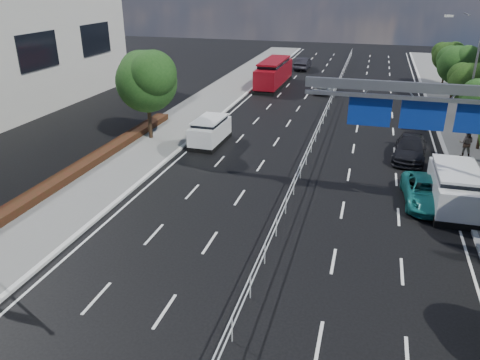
% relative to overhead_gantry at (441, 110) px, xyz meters
% --- Properties ---
extents(ground, '(160.00, 160.00, 0.00)m').
position_rel_overhead_gantry_xyz_m(ground, '(-6.74, -10.05, -5.61)').
color(ground, black).
rests_on(ground, ground).
extents(kerb_near, '(0.25, 140.00, 0.15)m').
position_rel_overhead_gantry_xyz_m(kerb_near, '(-15.74, -10.05, -5.54)').
color(kerb_near, silver).
rests_on(kerb_near, ground).
extents(median_fence, '(0.05, 85.00, 1.02)m').
position_rel_overhead_gantry_xyz_m(median_fence, '(-6.74, 12.45, -5.08)').
color(median_fence, silver).
rests_on(median_fence, ground).
extents(hedge_near, '(1.00, 36.00, 0.44)m').
position_rel_overhead_gantry_xyz_m(hedge_near, '(-20.04, -5.05, -5.25)').
color(hedge_near, black).
rests_on(hedge_near, sidewalk_near).
extents(overhead_gantry, '(10.24, 0.38, 7.45)m').
position_rel_overhead_gantry_xyz_m(overhead_gantry, '(0.00, 0.00, 0.00)').
color(overhead_gantry, gray).
rests_on(overhead_gantry, ground).
extents(streetlight_far, '(2.78, 2.40, 9.00)m').
position_rel_overhead_gantry_xyz_m(streetlight_far, '(3.76, 15.95, -0.40)').
color(streetlight_far, gray).
rests_on(streetlight_far, ground).
extents(near_tree_back, '(4.84, 4.51, 6.69)m').
position_rel_overhead_gantry_xyz_m(near_tree_back, '(-18.68, 7.92, -1.00)').
color(near_tree_back, black).
rests_on(near_tree_back, ground).
extents(far_tree_f, '(3.52, 3.28, 5.02)m').
position_rel_overhead_gantry_xyz_m(far_tree_f, '(4.50, 19.43, -2.12)').
color(far_tree_f, black).
rests_on(far_tree_f, ground).
extents(far_tree_g, '(3.96, 3.69, 5.45)m').
position_rel_overhead_gantry_xyz_m(far_tree_g, '(4.51, 26.92, -1.85)').
color(far_tree_g, black).
rests_on(far_tree_g, ground).
extents(far_tree_h, '(3.41, 3.18, 4.91)m').
position_rel_overhead_gantry_xyz_m(far_tree_h, '(4.50, 34.43, -2.18)').
color(far_tree_h, black).
rests_on(far_tree_h, ground).
extents(white_minivan, '(1.99, 4.43, 1.91)m').
position_rel_overhead_gantry_xyz_m(white_minivan, '(-14.13, 8.24, -4.67)').
color(white_minivan, black).
rests_on(white_minivan, ground).
extents(red_bus, '(2.48, 9.82, 2.92)m').
position_rel_overhead_gantry_xyz_m(red_bus, '(-13.83, 29.06, -4.08)').
color(red_bus, black).
rests_on(red_bus, ground).
extents(near_car_silver, '(2.40, 4.83, 1.58)m').
position_rel_overhead_gantry_xyz_m(near_car_silver, '(-7.97, 27.62, -4.81)').
color(near_car_silver, '#B9BDC1').
rests_on(near_car_silver, ground).
extents(near_car_dark, '(1.72, 4.81, 1.58)m').
position_rel_overhead_gantry_xyz_m(near_car_dark, '(-12.32, 40.53, -4.82)').
color(near_car_dark, black).
rests_on(near_car_dark, ground).
extents(silver_minivan, '(2.28, 5.31, 2.20)m').
position_rel_overhead_gantry_xyz_m(silver_minivan, '(1.56, 1.89, -4.52)').
color(silver_minivan, black).
rests_on(silver_minivan, ground).
extents(parked_car_teal, '(2.50, 4.96, 1.35)m').
position_rel_overhead_gantry_xyz_m(parked_car_teal, '(0.23, 1.95, -4.93)').
color(parked_car_teal, '#1A7571').
rests_on(parked_car_teal, ground).
extents(parked_car_dark, '(2.57, 5.18, 1.45)m').
position_rel_overhead_gantry_xyz_m(parked_car_dark, '(-0.24, 8.95, -4.88)').
color(parked_car_dark, black).
rests_on(parked_car_dark, ground).
extents(pedestrian_b, '(1.05, 0.89, 1.90)m').
position_rel_overhead_gantry_xyz_m(pedestrian_b, '(3.28, 9.93, -4.52)').
color(pedestrian_b, gray).
rests_on(pedestrian_b, sidewalk_far).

